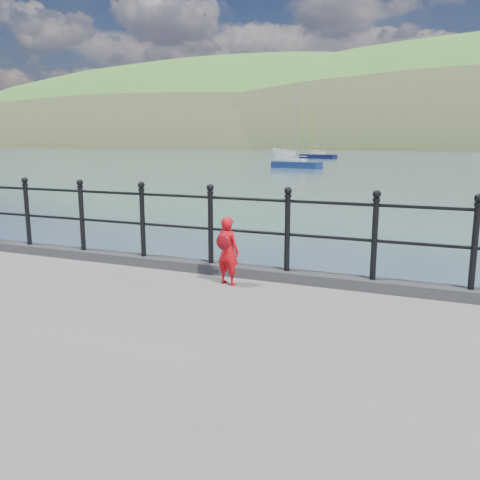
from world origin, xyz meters
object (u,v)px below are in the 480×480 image
at_px(railing, 248,221).
at_px(child, 227,250).
at_px(launch_white, 283,156).
at_px(sailboat_left, 318,157).
at_px(sailboat_port, 297,165).

bearing_deg(railing, child, -101.56).
xyz_separation_m(launch_white, sailboat_left, (-1.33, 22.83, -0.70)).
distance_m(railing, launch_white, 57.75).
distance_m(railing, sailboat_left, 80.14).
height_order(launch_white, sailboat_port, sailboat_port).
relative_size(railing, sailboat_left, 2.07).
relative_size(child, launch_white, 0.18).
bearing_deg(child, sailboat_left, -64.10).
relative_size(railing, child, 19.02).
distance_m(railing, child, 0.61).
bearing_deg(launch_white, child, -60.17).
xyz_separation_m(railing, child, (-0.10, -0.50, -0.34)).
bearing_deg(railing, sailboat_port, 105.68).
bearing_deg(railing, launch_white, 107.44).
height_order(sailboat_port, sailboat_left, sailboat_left).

